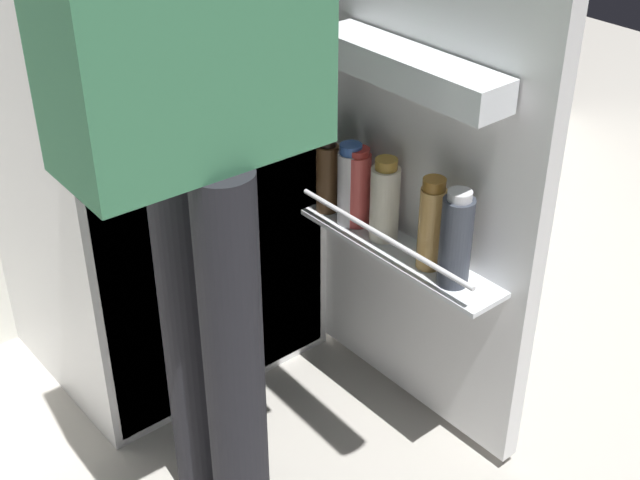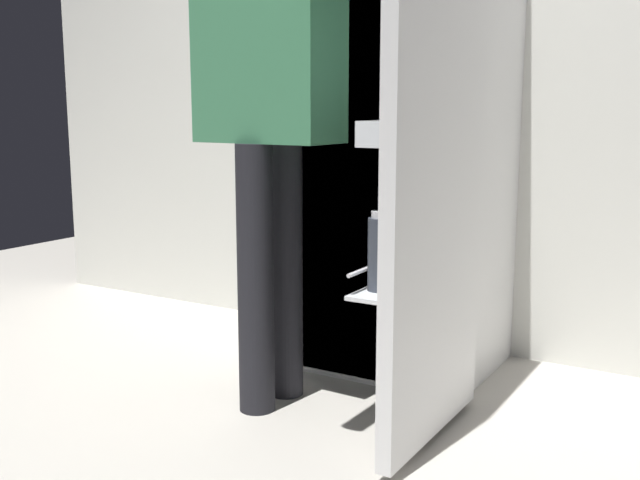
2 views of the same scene
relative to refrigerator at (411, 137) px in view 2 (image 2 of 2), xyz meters
The scene contains 4 objects.
ground_plane 1.02m from the refrigerator, 93.32° to the right, with size 6.91×6.91×0.00m, color #B7B2A8.
kitchen_wall 0.59m from the refrigerator, 94.10° to the left, with size 4.40×0.10×2.65m, color silver.
refrigerator is the anchor object (origin of this frame).
person 0.63m from the refrigerator, 114.35° to the right, with size 0.57×0.81×1.78m.
Camera 2 is at (1.18, -2.11, 1.00)m, focal length 42.51 mm.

